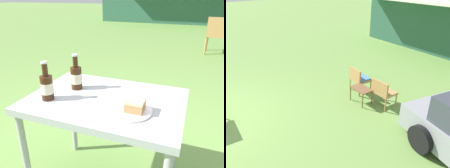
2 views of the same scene
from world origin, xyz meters
TOP-DOWN VIEW (x-y plane):
  - wicker_chair_cushioned at (0.91, 4.31)m, footprint 0.61×0.53m
  - patio_table at (0.00, 0.00)m, footprint 0.90×0.63m
  - cake_on_plate at (0.19, -0.10)m, footprint 0.24×0.24m
  - cola_bottle_near at (-0.23, 0.06)m, footprint 0.07×0.07m
  - cola_bottle_far at (-0.30, -0.13)m, footprint 0.07×0.07m
  - fork at (0.14, -0.09)m, footprint 0.19×0.06m

SIDE VIEW (x-z plane):
  - wicker_chair_cushioned at x=0.91m, z-range 0.07..0.88m
  - patio_table at x=0.00m, z-range 0.27..0.97m
  - fork at x=0.14m, z-range 0.69..0.70m
  - cake_on_plate at x=0.19m, z-range 0.68..0.75m
  - cola_bottle_near at x=-0.23m, z-range 0.66..0.89m
  - cola_bottle_far at x=-0.30m, z-range 0.66..0.89m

